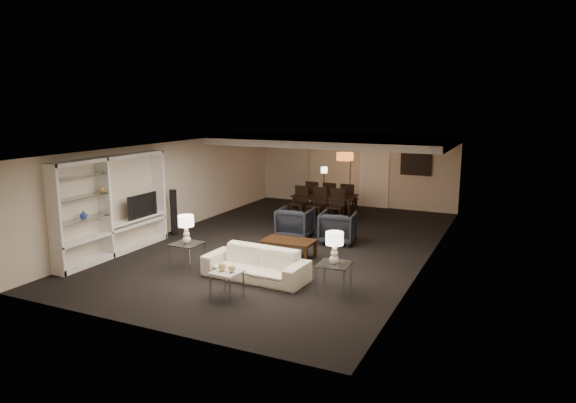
# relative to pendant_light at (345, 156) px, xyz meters

# --- Properties ---
(floor) EXTENTS (11.00, 11.00, 0.00)m
(floor) POSITION_rel_pendant_light_xyz_m (-0.30, -3.50, -1.92)
(floor) COLOR black
(floor) RESTS_ON ground
(ceiling) EXTENTS (7.00, 11.00, 0.02)m
(ceiling) POSITION_rel_pendant_light_xyz_m (-0.30, -3.50, 0.58)
(ceiling) COLOR silver
(ceiling) RESTS_ON ground
(wall_back) EXTENTS (7.00, 0.02, 2.50)m
(wall_back) POSITION_rel_pendant_light_xyz_m (-0.30, 2.00, -0.67)
(wall_back) COLOR beige
(wall_back) RESTS_ON ground
(wall_front) EXTENTS (7.00, 0.02, 2.50)m
(wall_front) POSITION_rel_pendant_light_xyz_m (-0.30, -9.00, -0.67)
(wall_front) COLOR beige
(wall_front) RESTS_ON ground
(wall_left) EXTENTS (0.02, 11.00, 2.50)m
(wall_left) POSITION_rel_pendant_light_xyz_m (-3.80, -3.50, -0.67)
(wall_left) COLOR beige
(wall_left) RESTS_ON ground
(wall_right) EXTENTS (0.02, 11.00, 2.50)m
(wall_right) POSITION_rel_pendant_light_xyz_m (3.20, -3.50, -0.67)
(wall_right) COLOR beige
(wall_right) RESTS_ON ground
(ceiling_soffit) EXTENTS (7.00, 4.00, 0.20)m
(ceiling_soffit) POSITION_rel_pendant_light_xyz_m (-0.30, 0.00, 0.48)
(ceiling_soffit) COLOR silver
(ceiling_soffit) RESTS_ON ceiling
(curtains) EXTENTS (1.50, 0.12, 2.40)m
(curtains) POSITION_rel_pendant_light_xyz_m (-1.20, 1.92, -0.72)
(curtains) COLOR beige
(curtains) RESTS_ON wall_back
(door) EXTENTS (0.90, 0.05, 2.10)m
(door) POSITION_rel_pendant_light_xyz_m (0.40, 1.97, -0.87)
(door) COLOR silver
(door) RESTS_ON wall_back
(painting) EXTENTS (0.95, 0.04, 0.65)m
(painting) POSITION_rel_pendant_light_xyz_m (1.80, 1.96, -0.37)
(painting) COLOR #142D38
(painting) RESTS_ON wall_back
(media_unit) EXTENTS (0.38, 3.40, 2.35)m
(media_unit) POSITION_rel_pendant_light_xyz_m (-3.61, -6.10, -0.74)
(media_unit) COLOR white
(media_unit) RESTS_ON wall_left
(pendant_light) EXTENTS (0.52, 0.52, 0.24)m
(pendant_light) POSITION_rel_pendant_light_xyz_m (0.00, 0.00, 0.00)
(pendant_light) COLOR #D8591E
(pendant_light) RESTS_ON ceiling_soffit
(sofa) EXTENTS (2.22, 0.96, 0.64)m
(sofa) POSITION_rel_pendant_light_xyz_m (0.23, -6.19, -1.60)
(sofa) COLOR beige
(sofa) RESTS_ON floor
(coffee_table) EXTENTS (1.21, 0.72, 0.43)m
(coffee_table) POSITION_rel_pendant_light_xyz_m (0.23, -4.59, -1.71)
(coffee_table) COLOR black
(coffee_table) RESTS_ON floor
(armchair_left) EXTENTS (0.93, 0.95, 0.81)m
(armchair_left) POSITION_rel_pendant_light_xyz_m (-0.37, -2.89, -1.52)
(armchair_left) COLOR black
(armchair_left) RESTS_ON floor
(armchair_right) EXTENTS (0.97, 0.99, 0.81)m
(armchair_right) POSITION_rel_pendant_light_xyz_m (0.83, -2.89, -1.52)
(armchair_right) COLOR black
(armchair_right) RESTS_ON floor
(side_table_left) EXTENTS (0.62, 0.62, 0.56)m
(side_table_left) POSITION_rel_pendant_light_xyz_m (-1.47, -6.19, -1.64)
(side_table_left) COLOR silver
(side_table_left) RESTS_ON floor
(side_table_right) EXTENTS (0.64, 0.64, 0.56)m
(side_table_right) POSITION_rel_pendant_light_xyz_m (1.93, -6.19, -1.64)
(side_table_right) COLOR white
(side_table_right) RESTS_ON floor
(table_lamp_left) EXTENTS (0.37, 0.37, 0.62)m
(table_lamp_left) POSITION_rel_pendant_light_xyz_m (-1.47, -6.19, -1.05)
(table_lamp_left) COLOR white
(table_lamp_left) RESTS_ON side_table_left
(table_lamp_right) EXTENTS (0.35, 0.35, 0.62)m
(table_lamp_right) POSITION_rel_pendant_light_xyz_m (1.93, -6.19, -1.05)
(table_lamp_right) COLOR white
(table_lamp_right) RESTS_ON side_table_right
(marble_table) EXTENTS (0.54, 0.54, 0.50)m
(marble_table) POSITION_rel_pendant_light_xyz_m (0.23, -7.29, -1.67)
(marble_table) COLOR white
(marble_table) RESTS_ON floor
(gold_gourd_a) EXTENTS (0.16, 0.16, 0.16)m
(gold_gourd_a) POSITION_rel_pendant_light_xyz_m (0.13, -7.29, -1.34)
(gold_gourd_a) COLOR #E9CA7B
(gold_gourd_a) RESTS_ON marble_table
(gold_gourd_b) EXTENTS (0.14, 0.14, 0.14)m
(gold_gourd_b) POSITION_rel_pendant_light_xyz_m (0.33, -7.29, -1.35)
(gold_gourd_b) COLOR #ECCD7D
(gold_gourd_b) RESTS_ON marble_table
(television) EXTENTS (1.01, 0.13, 0.58)m
(television) POSITION_rel_pendant_light_xyz_m (-3.58, -5.24, -0.88)
(television) COLOR black
(television) RESTS_ON media_unit
(vase_blue) EXTENTS (0.18, 0.18, 0.18)m
(vase_blue) POSITION_rel_pendant_light_xyz_m (-3.61, -6.99, -0.77)
(vase_blue) COLOR #213C92
(vase_blue) RESTS_ON media_unit
(vase_amber) EXTENTS (0.15, 0.15, 0.16)m
(vase_amber) POSITION_rel_pendant_light_xyz_m (-3.61, -6.41, -0.28)
(vase_amber) COLOR #B6943C
(vase_amber) RESTS_ON media_unit
(floor_speaker) EXTENTS (0.18, 0.18, 1.25)m
(floor_speaker) POSITION_rel_pendant_light_xyz_m (-3.50, -4.00, -1.29)
(floor_speaker) COLOR black
(floor_speaker) RESTS_ON floor
(dining_table) EXTENTS (2.05, 1.27, 0.69)m
(dining_table) POSITION_rel_pendant_light_xyz_m (-0.58, -0.20, -1.58)
(dining_table) COLOR black
(dining_table) RESTS_ON floor
(chair_nl) EXTENTS (0.51, 0.51, 1.02)m
(chair_nl) POSITION_rel_pendant_light_xyz_m (-1.18, -0.85, -1.41)
(chair_nl) COLOR black
(chair_nl) RESTS_ON floor
(chair_nm) EXTENTS (0.53, 0.53, 1.02)m
(chair_nm) POSITION_rel_pendant_light_xyz_m (-0.58, -0.85, -1.41)
(chair_nm) COLOR black
(chair_nm) RESTS_ON floor
(chair_nr) EXTENTS (0.51, 0.51, 1.02)m
(chair_nr) POSITION_rel_pendant_light_xyz_m (0.02, -0.85, -1.41)
(chair_nr) COLOR black
(chair_nr) RESTS_ON floor
(chair_fl) EXTENTS (0.51, 0.51, 1.02)m
(chair_fl) POSITION_rel_pendant_light_xyz_m (-1.18, 0.45, -1.41)
(chair_fl) COLOR black
(chair_fl) RESTS_ON floor
(chair_fm) EXTENTS (0.49, 0.49, 1.02)m
(chair_fm) POSITION_rel_pendant_light_xyz_m (-0.58, 0.45, -1.41)
(chair_fm) COLOR black
(chair_fm) RESTS_ON floor
(chair_fr) EXTENTS (0.49, 0.49, 1.02)m
(chair_fr) POSITION_rel_pendant_light_xyz_m (0.02, 0.45, -1.41)
(chair_fr) COLOR black
(chair_fr) RESTS_ON floor
(floor_lamp) EXTENTS (0.25, 0.25, 1.46)m
(floor_lamp) POSITION_rel_pendant_light_xyz_m (-0.94, 0.69, -1.19)
(floor_lamp) COLOR black
(floor_lamp) RESTS_ON floor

